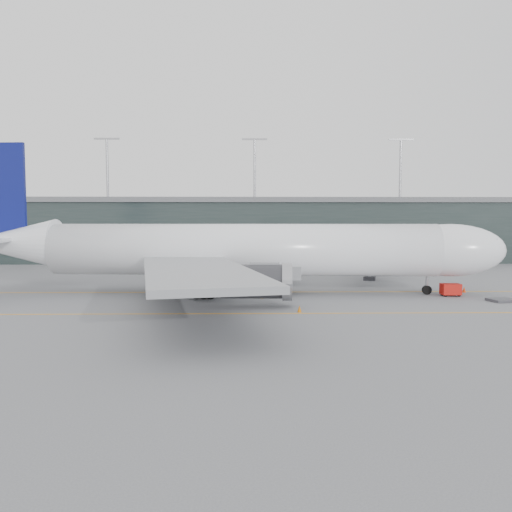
{
  "coord_description": "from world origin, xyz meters",
  "views": [
    {
      "loc": [
        3.09,
        -72.02,
        9.73
      ],
      "look_at": [
        4.36,
        -4.0,
        4.98
      ],
      "focal_mm": 35.0,
      "sensor_mm": 36.0,
      "label": 1
    }
  ],
  "objects": [
    {
      "name": "ground",
      "position": [
        0.0,
        0.0,
        0.0
      ],
      "size": [
        320.0,
        320.0,
        0.0
      ],
      "primitive_type": "plane",
      "color": "slate",
      "rests_on": "ground"
    },
    {
      "name": "taxiline_a",
      "position": [
        0.0,
        -4.0,
        0.01
      ],
      "size": [
        160.0,
        0.25,
        0.02
      ],
      "primitive_type": "cube",
      "color": "orange",
      "rests_on": "ground"
    },
    {
      "name": "taxiline_b",
      "position": [
        0.0,
        -20.0,
        0.01
      ],
      "size": [
        160.0,
        0.25,
        0.02
      ],
      "primitive_type": "cube",
      "color": "orange",
      "rests_on": "ground"
    },
    {
      "name": "taxiline_lead_main",
      "position": [
        5.0,
        20.0,
        0.01
      ],
      "size": [
        0.25,
        60.0,
        0.02
      ],
      "primitive_type": "cube",
      "color": "orange",
      "rests_on": "ground"
    },
    {
      "name": "terminal",
      "position": [
        -0.0,
        58.0,
        7.62
      ],
      "size": [
        240.0,
        36.0,
        29.0
      ],
      "color": "#1F2A29",
      "rests_on": "ground"
    },
    {
      "name": "main_aircraft",
      "position": [
        2.01,
        -4.94,
        5.73
      ],
      "size": [
        72.84,
        68.29,
        20.42
      ],
      "rotation": [
        0.0,
        0.0,
        -0.07
      ],
      "color": "white",
      "rests_on": "ground"
    },
    {
      "name": "jet_bridge",
      "position": [
        26.08,
        22.02,
        4.51
      ],
      "size": [
        17.83,
        43.04,
        6.02
      ],
      "rotation": [
        0.0,
        0.0,
        -0.39
      ],
      "color": "#29292E",
      "rests_on": "ground"
    },
    {
      "name": "gse_cart",
      "position": [
        29.59,
        -8.21,
        0.91
      ],
      "size": [
        2.43,
        1.57,
        1.64
      ],
      "rotation": [
        0.0,
        0.0,
        0.02
      ],
      "color": "#B8130D",
      "rests_on": "ground"
    },
    {
      "name": "baggage_dolly",
      "position": [
        34.11,
        -12.61,
        0.18
      ],
      "size": [
        3.47,
        3.01,
        0.3
      ],
      "primitive_type": "cube",
      "rotation": [
        0.0,
        0.0,
        0.22
      ],
      "color": "#3D3C42",
      "rests_on": "ground"
    },
    {
      "name": "uld_a",
      "position": [
        -5.78,
        9.87,
        0.83
      ],
      "size": [
        2.05,
        1.81,
        1.59
      ],
      "rotation": [
        0.0,
        0.0,
        0.27
      ],
      "color": "#323237",
      "rests_on": "ground"
    },
    {
      "name": "uld_b",
      "position": [
        -3.98,
        12.19,
        1.02
      ],
      "size": [
        2.41,
        2.07,
        1.94
      ],
      "rotation": [
        0.0,
        0.0,
        -0.18
      ],
      "color": "#323237",
      "rests_on": "ground"
    },
    {
      "name": "uld_c",
      "position": [
        1.12,
        11.09,
        1.06
      ],
      "size": [
        2.71,
        2.45,
        2.02
      ],
      "rotation": [
        0.0,
        0.0,
        -0.36
      ],
      "color": "#323237",
      "rests_on": "ground"
    },
    {
      "name": "cone_nose",
      "position": [
        32.85,
        -4.87,
        0.39
      ],
      "size": [
        0.5,
        0.5,
        0.79
      ],
      "primitive_type": "cone",
      "color": "#ED3D0D",
      "rests_on": "ground"
    },
    {
      "name": "cone_wing_stbd",
      "position": [
        8.73,
        -19.31,
        0.37
      ],
      "size": [
        0.46,
        0.46,
        0.73
      ],
      "primitive_type": "cone",
      "color": "#CD6B0B",
      "rests_on": "ground"
    },
    {
      "name": "cone_wing_port",
      "position": [
        10.52,
        11.72,
        0.36
      ],
      "size": [
        0.45,
        0.45,
        0.71
      ],
      "primitive_type": "cone",
      "color": "orange",
      "rests_on": "ground"
    },
    {
      "name": "cone_tail",
      "position": [
        -6.7,
        -9.21,
        0.34
      ],
      "size": [
        0.43,
        0.43,
        0.69
      ],
      "primitive_type": "cone",
      "color": "#CC6C0B",
      "rests_on": "ground"
    }
  ]
}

